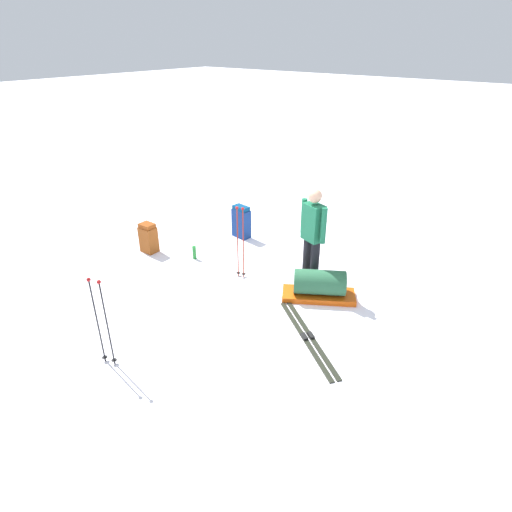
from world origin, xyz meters
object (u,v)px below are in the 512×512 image
Objects in this scene: backpack_large_dark at (241,222)px; backpack_bright at (148,238)px; gear_sled at (319,286)px; thermos_bottle at (194,252)px; skier_standing at (313,234)px; ski_poles_planted_far at (240,239)px; ski_pair_near at (308,337)px; ski_poles_planted_near at (101,318)px.

backpack_large_dark is 1.91m from backpack_bright.
backpack_large_dark is 2.70m from gear_sled.
thermos_bottle is at bearing 6.14° from gear_sled.
backpack_large_dark reaches higher than gear_sled.
skier_standing is at bearing -164.91° from backpack_bright.
gear_sled is (-3.46, -0.60, -0.06)m from backpack_bright.
ski_pair_near is at bearing 157.99° from ski_poles_planted_far.
ski_pair_near is 2.31× the size of backpack_large_dark.
ski_poles_planted_near is at bearing 105.94° from backpack_large_dark.
thermos_bottle is (2.55, 0.27, -0.09)m from gear_sled.
ski_poles_planted_far is (1.84, -0.74, 0.71)m from ski_pair_near.
ski_pair_near is (-0.74, 1.24, -0.94)m from skier_standing.
gear_sled is at bearing -170.19° from ski_poles_planted_far.
backpack_bright is 0.47× the size of ski_poles_planted_near.
backpack_bright is 2.26× the size of thermos_bottle.
backpack_large_dark is at bearing -20.19° from skier_standing.
ski_poles_planted_near is 2.76m from ski_poles_planted_far.
ski_poles_planted_far is at bearing 24.17° from skier_standing.
gear_sled is (0.41, -0.99, 0.21)m from ski_pair_near.
skier_standing is at bearing -166.81° from thermos_bottle.
ski_poles_planted_far is 5.01× the size of thermos_bottle.
skier_standing reaches higher than ski_poles_planted_far.
gear_sled is at bearing -173.86° from thermos_bottle.
gear_sled reaches higher than ski_pair_near.
backpack_large_dark is at bearing -34.98° from ski_pair_near.
ski_poles_planted_far is 1.27m from thermos_bottle.
backpack_bright is (3.13, 0.85, -0.67)m from skier_standing.
ski_poles_planted_near is (-1.16, 4.05, 0.37)m from backpack_large_dark.
skier_standing reaches higher than ski_pair_near.
ski_pair_near is 2.76m from ski_poles_planted_near.
backpack_bright is at bearing 59.39° from backpack_large_dark.
gear_sled is (-0.33, 0.25, -0.73)m from skier_standing.
ski_poles_planted_near is at bearing 72.79° from skier_standing.
skier_standing reaches higher than thermos_bottle.
backpack_large_dark is at bearing -22.71° from gear_sled.
backpack_bright reaches higher than ski_pair_near.
backpack_bright is 0.45× the size of ski_poles_planted_far.
skier_standing is 6.54× the size of thermos_bottle.
backpack_large_dark is 1.16× the size of backpack_bright.
thermos_bottle is at bearing 1.41° from ski_poles_planted_far.
ski_poles_planted_near reaches higher than backpack_large_dark.
ski_pair_near is 2.11m from ski_poles_planted_far.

